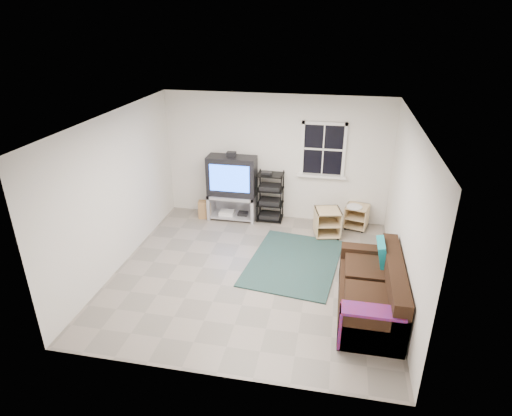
% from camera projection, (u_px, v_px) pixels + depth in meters
% --- Properties ---
extents(room, '(4.60, 4.62, 4.60)m').
position_uv_depth(room, '(323.00, 153.00, 8.46)').
color(room, gray).
rests_on(room, ground).
extents(tv_unit, '(1.00, 0.50, 1.47)m').
position_uv_depth(tv_unit, '(232.00, 183.00, 8.84)').
color(tv_unit, '#A7A7AF').
rests_on(tv_unit, ground).
extents(av_rack, '(0.53, 0.39, 1.06)m').
position_uv_depth(av_rack, '(270.00, 200.00, 8.89)').
color(av_rack, black).
rests_on(av_rack, ground).
extents(side_table_left, '(0.56, 0.56, 0.56)m').
position_uv_depth(side_table_left, '(327.00, 221.00, 8.34)').
color(side_table_left, '#D7B884').
rests_on(side_table_left, ground).
extents(side_table_right, '(0.52, 0.52, 0.50)m').
position_uv_depth(side_table_right, '(357.00, 215.00, 8.66)').
color(side_table_right, '#D7B884').
rests_on(side_table_right, ground).
extents(sofa, '(0.85, 1.93, 0.88)m').
position_uv_depth(sofa, '(372.00, 292.00, 6.17)').
color(sofa, black).
rests_on(sofa, ground).
extents(shag_rug, '(1.72, 2.20, 0.02)m').
position_uv_depth(shag_rug, '(294.00, 262.00, 7.50)').
color(shag_rug, black).
rests_on(shag_rug, ground).
extents(paper_bag, '(0.29, 0.21, 0.38)m').
position_uv_depth(paper_bag, '(205.00, 210.00, 9.09)').
color(paper_bag, '#A07447').
rests_on(paper_bag, ground).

